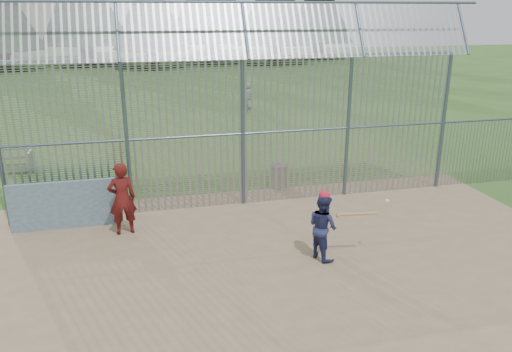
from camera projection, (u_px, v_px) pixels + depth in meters
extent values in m
plane|color=#2D511E|center=(278.00, 262.00, 10.65)|extent=(120.00, 120.00, 0.00)
cube|color=#756047|center=(284.00, 273.00, 10.19)|extent=(14.00, 10.00, 0.02)
cube|color=#38566B|center=(64.00, 205.00, 12.12)|extent=(2.50, 0.12, 1.20)
imported|color=navy|center=(323.00, 227.00, 10.61)|extent=(0.75, 0.85, 1.45)
imported|color=maroon|center=(122.00, 199.00, 11.75)|extent=(0.70, 0.51, 1.76)
imported|color=slate|center=(247.00, 96.00, 26.82)|extent=(0.85, 0.72, 1.48)
imported|color=slate|center=(246.00, 103.00, 26.13)|extent=(0.59, 0.25, 1.01)
sphere|color=red|center=(324.00, 196.00, 10.39)|extent=(0.23, 0.23, 0.23)
cylinder|color=#AA7F4C|center=(357.00, 214.00, 10.54)|extent=(0.85, 0.17, 0.07)
sphere|color=#AA7F4C|center=(338.00, 216.00, 10.44)|extent=(0.09, 0.09, 0.09)
sphere|color=white|center=(387.00, 201.00, 10.54)|extent=(0.09, 0.09, 0.09)
cylinder|color=gray|center=(278.00, 177.00, 15.02)|extent=(0.52, 0.52, 0.70)
cylinder|color=#9EA0A5|center=(278.00, 165.00, 14.91)|extent=(0.56, 0.56, 0.05)
sphere|color=#9EA0A5|center=(278.00, 163.00, 14.89)|extent=(0.10, 0.10, 0.10)
cube|color=gray|center=(32.00, 160.00, 16.71)|extent=(0.06, 0.90, 0.70)
cylinder|color=#47566B|center=(127.00, 140.00, 12.59)|extent=(0.10, 0.10, 4.00)
cylinder|color=#47566B|center=(243.00, 134.00, 13.25)|extent=(0.10, 0.10, 4.00)
cylinder|color=#47566B|center=(348.00, 128.00, 13.91)|extent=(0.10, 0.10, 4.00)
cylinder|color=#47566B|center=(443.00, 122.00, 14.57)|extent=(0.10, 0.10, 4.00)
cylinder|color=#47566B|center=(242.00, 57.00, 12.62)|extent=(12.00, 0.07, 0.07)
cylinder|color=#47566B|center=(243.00, 134.00, 13.25)|extent=(12.00, 0.06, 0.06)
cube|color=gray|center=(243.00, 134.00, 13.25)|extent=(12.00, 0.02, 4.00)
cube|color=gray|center=(245.00, 31.00, 12.06)|extent=(12.00, 0.77, 1.31)
cylinder|color=#47566B|center=(439.00, 155.00, 14.89)|extent=(0.08, 0.08, 2.00)
cylinder|color=#332319|center=(2.00, 53.00, 43.98)|extent=(1.19, 1.19, 3.06)
cylinder|color=#332319|center=(87.00, 47.00, 48.24)|extent=(1.33, 1.33, 3.42)
cylinder|color=#332319|center=(152.00, 52.00, 45.96)|extent=(1.12, 1.12, 2.88)
cylinder|color=#332319|center=(212.00, 45.00, 49.93)|extent=(1.40, 1.40, 3.60)
cylinder|color=#332319|center=(275.00, 47.00, 49.47)|extent=(1.26, 1.26, 3.24)
cylinder|color=#332319|center=(318.00, 45.00, 54.51)|extent=(1.19, 1.19, 3.06)
cube|color=#B2A58C|center=(53.00, 28.00, 60.56)|extent=(8.00, 7.00, 6.00)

